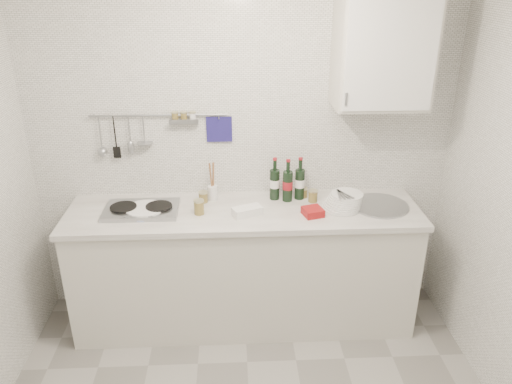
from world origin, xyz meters
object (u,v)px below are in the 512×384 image
wall_cabinet (383,53)px  plate_stack_hob (144,210)px  plate_stack_sink (344,201)px  wine_bottles (287,179)px  utensil_crock (213,191)px

wall_cabinet → plate_stack_hob: wall_cabinet is taller
wall_cabinet → plate_stack_sink: bearing=-148.7°
wall_cabinet → wine_bottles: size_ratio=2.26×
plate_stack_sink → wine_bottles: bearing=157.1°
plate_stack_hob → plate_stack_sink: bearing=0.6°
wall_cabinet → plate_stack_sink: size_ratio=2.46×
wall_cabinet → wine_bottles: (-0.59, 0.03, -0.87)m
plate_stack_hob → utensil_crock: 0.50m
wine_bottles → utensil_crock: wine_bottles is taller
plate_stack_sink → plate_stack_hob: bearing=-179.4°
plate_stack_sink → wine_bottles: (-0.38, 0.16, 0.11)m
utensil_crock → wine_bottles: bearing=-1.9°
wall_cabinet → utensil_crock: wall_cabinet is taller
wall_cabinet → plate_stack_sink: (-0.21, -0.13, -0.98)m
utensil_crock → wall_cabinet: bearing=-2.7°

